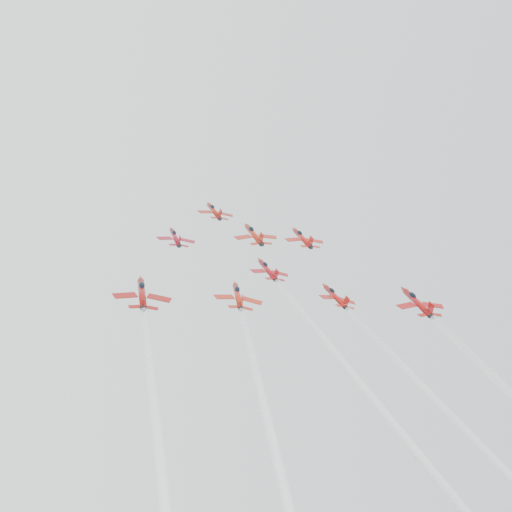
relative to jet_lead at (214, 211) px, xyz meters
name	(u,v)px	position (x,y,z in m)	size (l,w,h in m)	color
jet_lead	(214,211)	(0.00, 0.00, 0.00)	(9.31, 11.48, 8.69)	maroon
jet_row2_left	(175,237)	(-13.68, -16.57, -12.24)	(8.49, 10.47, 7.92)	maroon
jet_row2_center	(254,234)	(6.33, -11.20, -8.26)	(10.43, 12.86, 9.73)	#A5200F
jet_row2_right	(302,238)	(18.98, -10.43, -7.70)	(9.96, 12.29, 9.30)	#AE1610
jet_center	(347,381)	(3.29, -61.05, -45.17)	(8.56, 75.63, 56.28)	maroon
jet_rear_farleft	(204,490)	(-24.97, -79.91, -59.10)	(10.29, 90.87, 67.61)	maroon
jet_rear_left	(327,450)	(-6.94, -74.46, -55.08)	(9.21, 81.41, 60.58)	#AB2110
jet_rear_right	(439,419)	(14.25, -68.84, -50.93)	(8.36, 73.87, 54.97)	#A0140F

